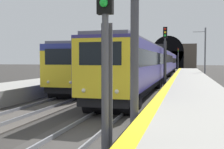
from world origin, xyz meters
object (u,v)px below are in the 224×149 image
train_main_approaching (159,63)px  railway_signal_near (105,51)px  railway_signal_mid (165,52)px  railway_signal_far (178,57)px  catenary_mast_near (205,52)px  train_adjacent_platform (138,63)px

train_main_approaching → railway_signal_near: bearing=3.4°
railway_signal_mid → railway_signal_far: size_ratio=1.00×
catenary_mast_near → railway_signal_mid: bearing=165.5°
train_main_approaching → catenary_mast_near: catenary_mast_near is taller
railway_signal_far → train_adjacent_platform: bearing=-13.2°
train_adjacent_platform → railway_signal_near: bearing=8.3°
railway_signal_mid → railway_signal_far: bearing=-180.0°
train_main_approaching → train_adjacent_platform: train_main_approaching is taller
train_main_approaching → railway_signal_mid: railway_signal_mid is taller
catenary_mast_near → railway_signal_far: bearing=9.3°
train_main_approaching → train_adjacent_platform: bearing=-150.2°
train_adjacent_platform → railway_signal_near: 41.30m
railway_signal_near → train_adjacent_platform: bearing=-171.5°
railway_signal_near → catenary_mast_near: bearing=173.0°
railway_signal_far → catenary_mast_near: bearing=9.3°
catenary_mast_near → train_main_approaching: bearing=127.1°
railway_signal_mid → railway_signal_far: (46.75, 0.00, 0.01)m
train_adjacent_platform → catenary_mast_near: 11.25m
railway_signal_near → railway_signal_far: (66.74, 0.00, 0.54)m
train_adjacent_platform → railway_signal_far: 26.63m
train_adjacent_platform → railway_signal_far: (25.89, -6.09, 1.20)m
railway_signal_mid → catenary_mast_near: size_ratio=0.76×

